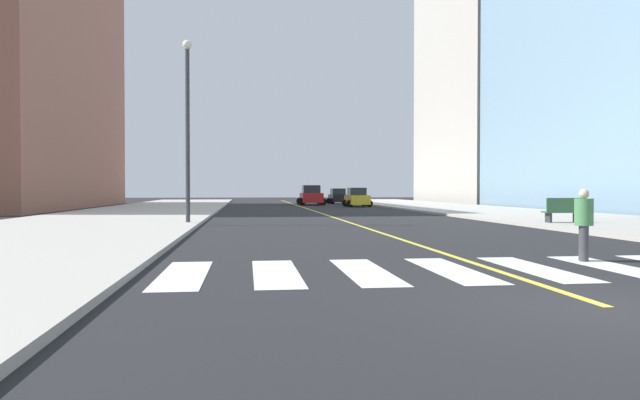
# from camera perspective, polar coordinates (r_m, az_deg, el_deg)

# --- Properties ---
(ground_plane) EXTENTS (220.00, 220.00, 0.00)m
(ground_plane) POSITION_cam_1_polar(r_m,az_deg,el_deg) (9.43, 26.01, -9.27)
(ground_plane) COLOR black
(sidewalk_kerb_east) EXTENTS (10.00, 120.00, 0.15)m
(sidewalk_kerb_east) POSITION_cam_1_polar(r_m,az_deg,el_deg) (32.74, 24.83, -1.84)
(sidewalk_kerb_east) COLOR #B2ADA3
(sidewalk_kerb_east) RESTS_ON ground
(sidewalk_kerb_west) EXTENTS (10.00, 120.00, 0.15)m
(sidewalk_kerb_west) POSITION_cam_1_polar(r_m,az_deg,el_deg) (28.72, -21.41, -2.20)
(sidewalk_kerb_west) COLOR #B2ADA3
(sidewalk_kerb_west) RESTS_ON ground
(crosswalk_paint) EXTENTS (13.50, 4.00, 0.01)m
(crosswalk_paint) POSITION_cam_1_polar(r_m,az_deg,el_deg) (12.92, 16.24, -6.39)
(crosswalk_paint) COLOR silver
(crosswalk_paint) RESTS_ON ground
(lane_divider_paint) EXTENTS (0.16, 80.00, 0.01)m
(lane_divider_paint) POSITION_cam_1_polar(r_m,az_deg,el_deg) (48.07, -0.97, -0.93)
(lane_divider_paint) COLOR yellow
(lane_divider_paint) RESTS_ON ground
(parking_garage_concrete) EXTENTS (18.00, 24.00, 30.79)m
(parking_garage_concrete) POSITION_cam_1_polar(r_m,az_deg,el_deg) (80.72, 17.67, 10.80)
(parking_garage_concrete) COLOR #B2ADA3
(parking_garage_concrete) RESTS_ON ground
(car_black_nearest) EXTENTS (2.46, 3.91, 1.74)m
(car_black_nearest) POSITION_cam_1_polar(r_m,az_deg,el_deg) (67.54, 1.74, 0.33)
(car_black_nearest) COLOR black
(car_black_nearest) RESTS_ON ground
(car_yellow_second) EXTENTS (2.52, 4.02, 1.80)m
(car_yellow_second) POSITION_cam_1_polar(r_m,az_deg,el_deg) (56.32, 3.57, 0.21)
(car_yellow_second) COLOR gold
(car_yellow_second) RESTS_ON ground
(car_red_third) EXTENTS (2.92, 4.65, 2.07)m
(car_red_third) POSITION_cam_1_polar(r_m,az_deg,el_deg) (62.34, -0.85, 0.41)
(car_red_third) COLOR red
(car_red_third) RESTS_ON ground
(park_bench) EXTENTS (1.80, 0.56, 1.12)m
(park_bench) POSITION_cam_1_polar(r_m,az_deg,el_deg) (29.13, 22.32, -0.95)
(park_bench) COLOR #33603D
(park_bench) RESTS_ON sidewalk_kerb_east
(pedestrian_crossing) EXTENTS (0.41, 0.41, 1.68)m
(pedestrian_crossing) POSITION_cam_1_polar(r_m,az_deg,el_deg) (15.00, 23.97, -1.89)
(pedestrian_crossing) COLOR #38383D
(pedestrian_crossing) RESTS_ON ground
(street_lamp) EXTENTS (0.44, 0.44, 8.34)m
(street_lamp) POSITION_cam_1_polar(r_m,az_deg,el_deg) (28.14, -12.59, 7.84)
(street_lamp) COLOR #38383D
(street_lamp) RESTS_ON sidewalk_kerb_west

